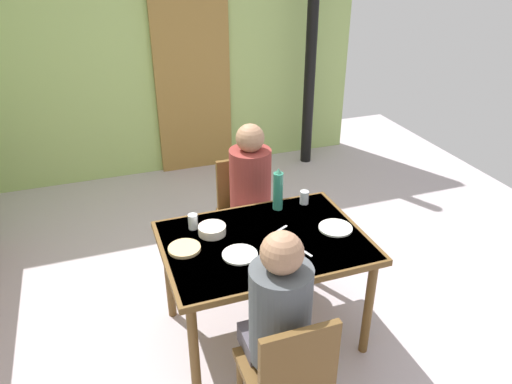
{
  "coord_description": "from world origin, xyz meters",
  "views": [
    {
      "loc": [
        -0.63,
        -2.48,
        2.36
      ],
      "look_at": [
        0.24,
        -0.03,
        0.98
      ],
      "focal_mm": 34.32,
      "sensor_mm": 36.0,
      "label": 1
    }
  ],
  "objects_px": {
    "water_bottle_green_near": "(283,255)",
    "water_bottle_green_far": "(278,190)",
    "chair_far_diner": "(245,208)",
    "person_far_diner": "(251,183)",
    "dining_table": "(264,251)",
    "chair_near_diner": "(288,374)",
    "serving_bowl_center": "(212,230)",
    "person_near_diner": "(279,310)"
  },
  "relations": [
    {
      "from": "dining_table",
      "to": "water_bottle_green_far",
      "type": "bearing_deg",
      "value": 56.32
    },
    {
      "from": "person_near_diner",
      "to": "person_far_diner",
      "type": "distance_m",
      "value": 1.35
    },
    {
      "from": "person_far_diner",
      "to": "serving_bowl_center",
      "type": "height_order",
      "value": "person_far_diner"
    },
    {
      "from": "chair_far_diner",
      "to": "person_far_diner",
      "type": "relative_size",
      "value": 1.13
    },
    {
      "from": "person_far_diner",
      "to": "water_bottle_green_near",
      "type": "xyz_separation_m",
      "value": [
        -0.18,
        -1.02,
        0.09
      ]
    },
    {
      "from": "person_near_diner",
      "to": "serving_bowl_center",
      "type": "distance_m",
      "value": 0.83
    },
    {
      "from": "person_near_diner",
      "to": "dining_table",
      "type": "bearing_deg",
      "value": 75.4
    },
    {
      "from": "person_near_diner",
      "to": "water_bottle_green_far",
      "type": "xyz_separation_m",
      "value": [
        0.39,
        0.98,
        0.09
      ]
    },
    {
      "from": "serving_bowl_center",
      "to": "chair_near_diner",
      "type": "bearing_deg",
      "value": -83.63
    },
    {
      "from": "person_near_diner",
      "to": "water_bottle_green_far",
      "type": "relative_size",
      "value": 2.59
    },
    {
      "from": "person_near_diner",
      "to": "serving_bowl_center",
      "type": "relative_size",
      "value": 4.53
    },
    {
      "from": "water_bottle_green_near",
      "to": "water_bottle_green_far",
      "type": "distance_m",
      "value": 0.73
    },
    {
      "from": "chair_far_diner",
      "to": "dining_table",
      "type": "bearing_deg",
      "value": 79.84
    },
    {
      "from": "dining_table",
      "to": "chair_far_diner",
      "type": "xyz_separation_m",
      "value": [
        0.14,
        0.79,
        -0.16
      ]
    },
    {
      "from": "person_near_diner",
      "to": "person_far_diner",
      "type": "relative_size",
      "value": 1.0
    },
    {
      "from": "water_bottle_green_far",
      "to": "dining_table",
      "type": "bearing_deg",
      "value": -123.68
    },
    {
      "from": "chair_near_diner",
      "to": "chair_far_diner",
      "type": "distance_m",
      "value": 1.61
    },
    {
      "from": "dining_table",
      "to": "water_bottle_green_far",
      "type": "height_order",
      "value": "water_bottle_green_far"
    },
    {
      "from": "dining_table",
      "to": "chair_far_diner",
      "type": "relative_size",
      "value": 1.41
    },
    {
      "from": "chair_near_diner",
      "to": "person_far_diner",
      "type": "bearing_deg",
      "value": 77.81
    },
    {
      "from": "dining_table",
      "to": "chair_near_diner",
      "type": "height_order",
      "value": "chair_near_diner"
    },
    {
      "from": "serving_bowl_center",
      "to": "person_near_diner",
      "type": "bearing_deg",
      "value": -82.59
    },
    {
      "from": "water_bottle_green_near",
      "to": "water_bottle_green_far",
      "type": "height_order",
      "value": "same"
    },
    {
      "from": "dining_table",
      "to": "water_bottle_green_far",
      "type": "relative_size",
      "value": 4.12
    },
    {
      "from": "chair_far_diner",
      "to": "serving_bowl_center",
      "type": "distance_m",
      "value": 0.79
    },
    {
      "from": "chair_near_diner",
      "to": "water_bottle_green_near",
      "type": "height_order",
      "value": "water_bottle_green_near"
    },
    {
      "from": "person_near_diner",
      "to": "water_bottle_green_near",
      "type": "xyz_separation_m",
      "value": [
        0.14,
        0.29,
        0.09
      ]
    },
    {
      "from": "chair_far_diner",
      "to": "person_near_diner",
      "type": "distance_m",
      "value": 1.51
    },
    {
      "from": "chair_near_diner",
      "to": "dining_table",
      "type": "bearing_deg",
      "value": 77.83
    },
    {
      "from": "person_near_diner",
      "to": "serving_bowl_center",
      "type": "height_order",
      "value": "person_near_diner"
    },
    {
      "from": "dining_table",
      "to": "serving_bowl_center",
      "type": "bearing_deg",
      "value": 148.54
    },
    {
      "from": "person_near_diner",
      "to": "water_bottle_green_near",
      "type": "relative_size",
      "value": 2.6
    },
    {
      "from": "water_bottle_green_near",
      "to": "person_near_diner",
      "type": "bearing_deg",
      "value": -115.49
    },
    {
      "from": "chair_far_diner",
      "to": "person_far_diner",
      "type": "height_order",
      "value": "person_far_diner"
    },
    {
      "from": "dining_table",
      "to": "person_far_diner",
      "type": "height_order",
      "value": "person_far_diner"
    },
    {
      "from": "chair_near_diner",
      "to": "chair_far_diner",
      "type": "relative_size",
      "value": 1.0
    },
    {
      "from": "chair_far_diner",
      "to": "water_bottle_green_far",
      "type": "relative_size",
      "value": 2.93
    },
    {
      "from": "dining_table",
      "to": "person_near_diner",
      "type": "distance_m",
      "value": 0.69
    },
    {
      "from": "water_bottle_green_near",
      "to": "water_bottle_green_far",
      "type": "relative_size",
      "value": 1.0
    },
    {
      "from": "person_far_diner",
      "to": "water_bottle_green_far",
      "type": "height_order",
      "value": "person_far_diner"
    },
    {
      "from": "water_bottle_green_far",
      "to": "serving_bowl_center",
      "type": "xyz_separation_m",
      "value": [
        -0.49,
        -0.15,
        -0.11
      ]
    },
    {
      "from": "chair_near_diner",
      "to": "water_bottle_green_far",
      "type": "relative_size",
      "value": 2.93
    }
  ]
}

